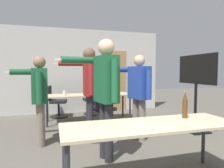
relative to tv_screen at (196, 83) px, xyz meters
name	(u,v)px	position (x,y,z in m)	size (l,w,h in m)	color
back_wall	(82,71)	(-2.13, 2.90, 0.26)	(5.41, 0.12, 2.72)	beige
conference_table_near	(152,129)	(-1.95, -1.65, -0.43)	(2.09, 0.69, 0.73)	#C6B793
conference_table_far	(89,97)	(-2.15, 1.55, -0.42)	(2.26, 0.71, 0.73)	#C6B793
tv_screen	(196,83)	(0.00, 0.00, 0.00)	(0.44, 1.16, 1.71)	black
person_right_polo	(139,89)	(-1.45, -0.14, -0.09)	(0.87, 0.63, 1.66)	slate
person_center_tall	(39,92)	(-3.29, 0.09, -0.13)	(0.76, 0.69, 1.62)	slate
person_near_casual	(89,84)	(-2.39, 0.14, 0.01)	(0.79, 0.61, 1.80)	#28282D
person_far_watching	(105,87)	(-2.31, -0.86, 0.02)	(0.89, 0.61, 1.82)	#28282D
office_chair_far_right	(101,110)	(-1.98, 0.83, -0.67)	(0.64, 0.60, 0.91)	black
office_chair_side_rolled	(56,102)	(-2.99, 2.32, -0.66)	(0.58, 0.53, 0.92)	black
office_chair_far_left	(93,101)	(-1.90, 2.33, -0.66)	(0.52, 0.57, 0.92)	black
beer_bottle	(185,105)	(-1.40, -1.51, -0.20)	(0.06, 0.06, 0.35)	#563314
drink_cup	(65,93)	(-2.78, 1.48, -0.30)	(0.09, 0.09, 0.12)	silver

